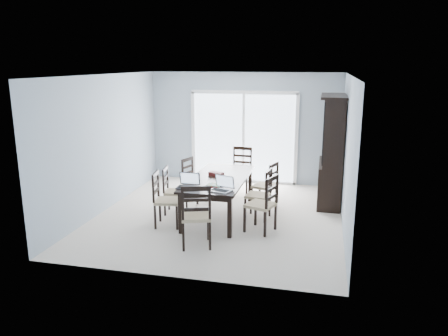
{
  "coord_description": "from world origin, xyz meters",
  "views": [
    {
      "loc": [
        1.84,
        -7.58,
        2.82
      ],
      "look_at": [
        0.09,
        0.0,
        0.93
      ],
      "focal_mm": 35.0,
      "sensor_mm": 36.0,
      "label": 1
    }
  ],
  "objects_px": {
    "chair_left_mid": "(171,185)",
    "chair_right_near": "(266,198)",
    "game_box": "(216,174)",
    "chair_end_near": "(196,209)",
    "dining_table": "(219,181)",
    "laptop_dark": "(187,185)",
    "chair_left_near": "(162,193)",
    "laptop_silver": "(220,188)",
    "chair_end_far": "(241,165)",
    "china_hutch": "(332,152)",
    "cell_phone": "(201,189)",
    "hot_tub": "(241,152)",
    "chair_left_far": "(192,175)",
    "chair_right_far": "(269,180)",
    "chair_right_mid": "(263,189)"
  },
  "relations": [
    {
      "from": "chair_left_mid",
      "to": "chair_right_near",
      "type": "bearing_deg",
      "value": 65.58
    },
    {
      "from": "game_box",
      "to": "chair_end_near",
      "type": "bearing_deg",
      "value": -87.1
    },
    {
      "from": "dining_table",
      "to": "laptop_dark",
      "type": "distance_m",
      "value": 0.9
    },
    {
      "from": "chair_left_near",
      "to": "laptop_silver",
      "type": "relative_size",
      "value": 2.7
    },
    {
      "from": "dining_table",
      "to": "chair_end_near",
      "type": "distance_m",
      "value": 1.52
    },
    {
      "from": "chair_left_near",
      "to": "chair_end_far",
      "type": "bearing_deg",
      "value": 149.53
    },
    {
      "from": "china_hutch",
      "to": "chair_end_far",
      "type": "distance_m",
      "value": 2.01
    },
    {
      "from": "cell_phone",
      "to": "hot_tub",
      "type": "height_order",
      "value": "hot_tub"
    },
    {
      "from": "chair_left_far",
      "to": "chair_end_far",
      "type": "distance_m",
      "value": 1.23
    },
    {
      "from": "chair_right_far",
      "to": "dining_table",
      "type": "bearing_deg",
      "value": 145.0
    },
    {
      "from": "china_hutch",
      "to": "chair_left_near",
      "type": "relative_size",
      "value": 1.97
    },
    {
      "from": "chair_left_mid",
      "to": "chair_end_near",
      "type": "bearing_deg",
      "value": 24.99
    },
    {
      "from": "chair_end_far",
      "to": "laptop_dark",
      "type": "xyz_separation_m",
      "value": [
        -0.46,
        -2.48,
        0.2
      ]
    },
    {
      "from": "china_hutch",
      "to": "laptop_dark",
      "type": "bearing_deg",
      "value": -138.87
    },
    {
      "from": "chair_right_far",
      "to": "chair_right_near",
      "type": "bearing_deg",
      "value": -157.76
    },
    {
      "from": "chair_end_near",
      "to": "dining_table",
      "type": "bearing_deg",
      "value": 71.45
    },
    {
      "from": "chair_right_near",
      "to": "chair_left_near",
      "type": "bearing_deg",
      "value": 112.4
    },
    {
      "from": "dining_table",
      "to": "chair_end_near",
      "type": "height_order",
      "value": "chair_end_near"
    },
    {
      "from": "chair_left_near",
      "to": "chair_left_mid",
      "type": "xyz_separation_m",
      "value": [
        -0.08,
        0.66,
        -0.05
      ]
    },
    {
      "from": "cell_phone",
      "to": "chair_left_far",
      "type": "bearing_deg",
      "value": 117.15
    },
    {
      "from": "laptop_silver",
      "to": "laptop_dark",
      "type": "bearing_deg",
      "value": -167.22
    },
    {
      "from": "dining_table",
      "to": "hot_tub",
      "type": "height_order",
      "value": "hot_tub"
    },
    {
      "from": "china_hutch",
      "to": "laptop_silver",
      "type": "xyz_separation_m",
      "value": [
        -1.79,
        -2.12,
        -0.26
      ]
    },
    {
      "from": "chair_end_far",
      "to": "chair_right_far",
      "type": "bearing_deg",
      "value": 129.61
    },
    {
      "from": "cell_phone",
      "to": "hot_tub",
      "type": "relative_size",
      "value": 0.05
    },
    {
      "from": "chair_left_far",
      "to": "chair_right_far",
      "type": "distance_m",
      "value": 1.63
    },
    {
      "from": "china_hutch",
      "to": "chair_left_mid",
      "type": "bearing_deg",
      "value": -156.16
    },
    {
      "from": "chair_left_near",
      "to": "chair_right_near",
      "type": "xyz_separation_m",
      "value": [
        1.81,
        0.09,
        0.01
      ]
    },
    {
      "from": "chair_end_far",
      "to": "chair_right_mid",
      "type": "bearing_deg",
      "value": 116.73
    },
    {
      "from": "chair_end_near",
      "to": "game_box",
      "type": "distance_m",
      "value": 1.61
    },
    {
      "from": "chair_right_near",
      "to": "chair_left_far",
      "type": "bearing_deg",
      "value": 70.04
    },
    {
      "from": "china_hutch",
      "to": "game_box",
      "type": "distance_m",
      "value": 2.42
    },
    {
      "from": "chair_left_mid",
      "to": "hot_tub",
      "type": "xyz_separation_m",
      "value": [
        0.66,
        3.67,
        -0.05
      ]
    },
    {
      "from": "chair_right_far",
      "to": "cell_phone",
      "type": "height_order",
      "value": "chair_right_far"
    },
    {
      "from": "chair_right_near",
      "to": "laptop_silver",
      "type": "height_order",
      "value": "chair_right_near"
    },
    {
      "from": "chair_left_near",
      "to": "chair_right_far",
      "type": "height_order",
      "value": "chair_left_near"
    },
    {
      "from": "chair_right_near",
      "to": "dining_table",
      "type": "bearing_deg",
      "value": 76.3
    },
    {
      "from": "china_hutch",
      "to": "chair_right_near",
      "type": "distance_m",
      "value": 2.21
    },
    {
      "from": "chair_end_far",
      "to": "hot_tub",
      "type": "relative_size",
      "value": 0.54
    },
    {
      "from": "chair_left_near",
      "to": "game_box",
      "type": "distance_m",
      "value": 1.13
    },
    {
      "from": "chair_right_near",
      "to": "laptop_dark",
      "type": "bearing_deg",
      "value": 118.02
    },
    {
      "from": "chair_left_mid",
      "to": "cell_phone",
      "type": "bearing_deg",
      "value": 39.09
    },
    {
      "from": "chair_left_far",
      "to": "laptop_dark",
      "type": "distance_m",
      "value": 1.71
    },
    {
      "from": "chair_left_mid",
      "to": "chair_right_mid",
      "type": "distance_m",
      "value": 1.75
    },
    {
      "from": "chair_left_mid",
      "to": "hot_tub",
      "type": "bearing_deg",
      "value": 162.25
    },
    {
      "from": "chair_right_mid",
      "to": "hot_tub",
      "type": "distance_m",
      "value": 3.77
    },
    {
      "from": "china_hutch",
      "to": "laptop_silver",
      "type": "relative_size",
      "value": 5.3
    },
    {
      "from": "dining_table",
      "to": "cell_phone",
      "type": "bearing_deg",
      "value": -97.89
    },
    {
      "from": "chair_right_near",
      "to": "laptop_dark",
      "type": "height_order",
      "value": "chair_right_near"
    },
    {
      "from": "chair_left_far",
      "to": "chair_end_far",
      "type": "bearing_deg",
      "value": 152.44
    }
  ]
}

